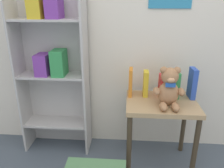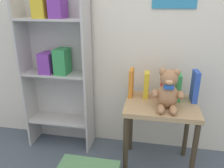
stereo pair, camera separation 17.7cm
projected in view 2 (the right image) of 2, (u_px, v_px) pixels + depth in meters
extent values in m
cube|color=silver|center=(156.00, 13.00, 1.79)|extent=(4.80, 0.06, 2.50)
cube|color=#BCB7B2|center=(27.00, 72.00, 2.01)|extent=(0.02, 0.24, 1.46)
cube|color=#BCB7B2|center=(88.00, 75.00, 1.91)|extent=(0.02, 0.24, 1.46)
cube|color=#BCB7B2|center=(61.00, 70.00, 2.06)|extent=(0.60, 0.02, 1.46)
cube|color=#BCB7B2|center=(61.00, 119.00, 2.13)|extent=(0.57, 0.22, 0.02)
cube|color=#BCB7B2|center=(57.00, 73.00, 1.96)|extent=(0.57, 0.22, 0.02)
cube|color=#BCB7B2|center=(52.00, 19.00, 1.80)|extent=(0.57, 0.22, 0.02)
cube|color=gold|center=(41.00, 6.00, 1.76)|extent=(0.11, 0.17, 0.20)
cube|color=purple|center=(58.00, 4.00, 1.73)|extent=(0.11, 0.17, 0.22)
cube|color=purple|center=(48.00, 63.00, 1.93)|extent=(0.11, 0.17, 0.18)
cube|color=#33934C|center=(62.00, 61.00, 1.90)|extent=(0.11, 0.17, 0.22)
cube|color=tan|center=(161.00, 106.00, 1.70)|extent=(0.56, 0.44, 0.04)
cylinder|color=#3E3121|center=(126.00, 148.00, 1.68)|extent=(0.04, 0.04, 0.56)
cylinder|color=#3E3121|center=(193.00, 156.00, 1.59)|extent=(0.04, 0.04, 0.56)
cylinder|color=#3E3121|center=(131.00, 123.00, 2.02)|extent=(0.04, 0.04, 0.56)
cylinder|color=#3E3121|center=(187.00, 129.00, 1.94)|extent=(0.04, 0.04, 0.56)
ellipsoid|color=#A8754C|center=(167.00, 96.00, 1.60)|extent=(0.16, 0.12, 0.19)
sphere|color=#A8754C|center=(169.00, 78.00, 1.55)|extent=(0.13, 0.13, 0.13)
sphere|color=#A8754C|center=(163.00, 72.00, 1.55)|extent=(0.05, 0.05, 0.05)
sphere|color=#A8754C|center=(177.00, 73.00, 1.53)|extent=(0.05, 0.05, 0.05)
ellipsoid|color=tan|center=(169.00, 82.00, 1.51)|extent=(0.05, 0.04, 0.04)
ellipsoid|color=#A8754C|center=(155.00, 93.00, 1.60)|extent=(0.05, 0.10, 0.05)
ellipsoid|color=#A8754C|center=(180.00, 95.00, 1.56)|extent=(0.05, 0.10, 0.05)
ellipsoid|color=#A8754C|center=(161.00, 109.00, 1.55)|extent=(0.06, 0.11, 0.06)
ellipsoid|color=#A8754C|center=(173.00, 110.00, 1.53)|extent=(0.06, 0.11, 0.06)
cube|color=#2356B2|center=(169.00, 87.00, 1.52)|extent=(0.07, 0.02, 0.03)
cube|color=orange|center=(131.00, 83.00, 1.80)|extent=(0.03, 0.12, 0.23)
cube|color=gold|center=(146.00, 85.00, 1.78)|extent=(0.04, 0.10, 0.21)
cube|color=red|center=(162.00, 88.00, 1.76)|extent=(0.02, 0.14, 0.18)
cube|color=#33934C|center=(178.00, 86.00, 1.74)|extent=(0.04, 0.15, 0.21)
cube|color=#2D51B7|center=(195.00, 86.00, 1.70)|extent=(0.04, 0.12, 0.25)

